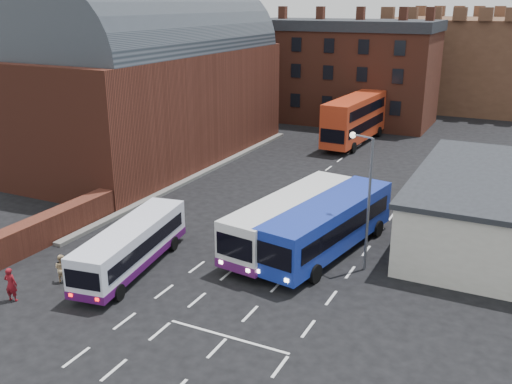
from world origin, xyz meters
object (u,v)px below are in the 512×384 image
at_px(bus_red_double, 355,119).
at_px(bus_white_outbound, 132,244).
at_px(bus_blue, 329,224).
at_px(pedestrian_beige, 61,268).
at_px(bus_white_inbound, 291,217).
at_px(pedestrian_red, 11,284).
at_px(street_lamp, 365,190).

bearing_deg(bus_red_double, bus_white_outbound, 89.17).
distance_m(bus_blue, pedestrian_beige, 15.12).
xyz_separation_m(bus_white_inbound, pedestrian_red, (-9.85, -12.50, -0.97)).
xyz_separation_m(bus_white_inbound, bus_blue, (2.43, -0.11, 0.01)).
relative_size(bus_white_inbound, pedestrian_red, 6.58).
bearing_deg(bus_blue, bus_white_outbound, 46.88).
distance_m(bus_white_inbound, pedestrian_beige, 13.45).
distance_m(bus_blue, street_lamp, 3.77).
bearing_deg(bus_red_double, bus_white_inbound, 102.04).
bearing_deg(bus_red_double, street_lamp, 110.72).
relative_size(bus_white_inbound, bus_blue, 0.99).
xyz_separation_m(bus_blue, bus_red_double, (-6.81, 27.49, 0.72)).
distance_m(bus_white_outbound, pedestrian_beige, 3.86).
bearing_deg(bus_blue, street_lamp, 165.22).
bearing_deg(street_lamp, bus_white_inbound, 166.00).
bearing_deg(pedestrian_beige, bus_white_outbound, -134.08).
xyz_separation_m(street_lamp, pedestrian_beige, (-13.88, -8.65, -3.83)).
bearing_deg(bus_blue, bus_red_double, -66.21).
distance_m(bus_white_outbound, street_lamp, 13.16).
distance_m(bus_white_inbound, bus_blue, 2.43).
bearing_deg(pedestrian_beige, bus_red_double, -101.03).
xyz_separation_m(bus_white_outbound, bus_white_inbound, (6.65, 6.95, 0.34)).
bearing_deg(bus_red_double, bus_blue, 106.86).
bearing_deg(street_lamp, pedestrian_beige, -148.06).
height_order(bus_white_inbound, street_lamp, street_lamp).
relative_size(pedestrian_red, pedestrian_beige, 1.15).
bearing_deg(bus_red_double, pedestrian_beige, 85.72).
distance_m(bus_white_outbound, bus_white_inbound, 9.63).
bearing_deg(bus_blue, pedestrian_red, 55.13).
height_order(bus_white_outbound, bus_blue, bus_blue).
xyz_separation_m(bus_white_outbound, pedestrian_red, (-3.20, -5.55, -0.63)).
height_order(bus_blue, street_lamp, street_lamp).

